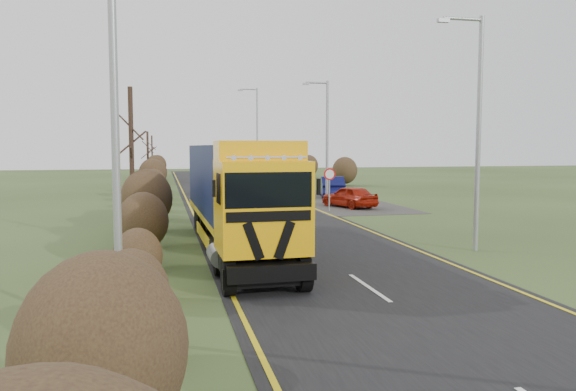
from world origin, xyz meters
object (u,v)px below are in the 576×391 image
(speed_sign, at_px, (329,181))
(car_blue_sedan, at_px, (332,187))
(car_red_hatchback, at_px, (349,197))
(lorry, at_px, (234,189))
(streetlight_near, at_px, (476,124))

(speed_sign, bearing_deg, car_blue_sedan, 72.01)
(car_red_hatchback, height_order, car_blue_sedan, car_blue_sedan)
(car_red_hatchback, distance_m, speed_sign, 2.74)
(lorry, relative_size, car_red_hatchback, 3.56)
(car_blue_sedan, xyz_separation_m, speed_sign, (-2.88, -8.86, 1.02))
(car_blue_sedan, distance_m, speed_sign, 9.37)
(streetlight_near, bearing_deg, car_blue_sedan, 86.42)
(streetlight_near, distance_m, speed_sign, 13.53)
(speed_sign, bearing_deg, streetlight_near, -83.49)
(car_blue_sedan, relative_size, streetlight_near, 0.57)
(streetlight_near, xyz_separation_m, speed_sign, (-1.50, 13.15, -2.82))
(lorry, relative_size, speed_sign, 5.60)
(car_red_hatchback, relative_size, car_blue_sedan, 0.84)
(car_red_hatchback, xyz_separation_m, speed_sign, (-1.82, -1.71, 1.12))
(car_red_hatchback, height_order, streetlight_near, streetlight_near)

